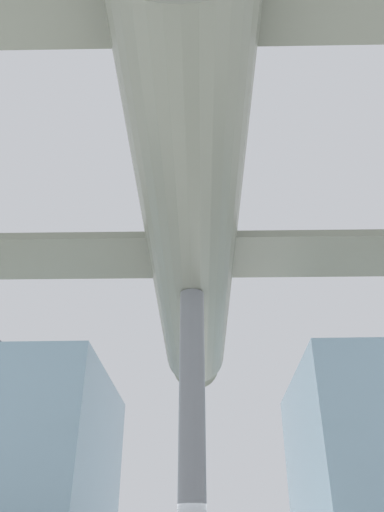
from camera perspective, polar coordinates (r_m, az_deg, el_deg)
glass_pavilion_left at (r=27.22m, az=-20.61°, el=-22.66°), size 9.21×10.81×10.09m
support_pylon_central at (r=10.56m, az=0.00°, el=-21.34°), size 0.55×0.55×6.90m
suspended_airplane at (r=12.40m, az=0.02°, el=-0.67°), size 18.52×15.95×3.21m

